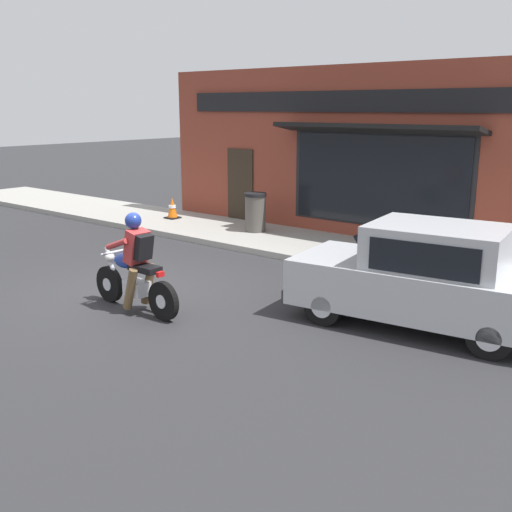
{
  "coord_description": "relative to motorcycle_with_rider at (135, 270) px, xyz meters",
  "views": [
    {
      "loc": [
        -6.53,
        -8.06,
        3.22
      ],
      "look_at": [
        0.55,
        -2.34,
        0.95
      ],
      "focal_mm": 42.0,
      "sensor_mm": 36.0,
      "label": 1
    }
  ],
  "objects": [
    {
      "name": "car_hatchback",
      "position": [
        2.23,
        -3.88,
        0.09
      ],
      "size": [
        2.08,
        3.95,
        1.57
      ],
      "color": "black",
      "rests_on": "ground"
    },
    {
      "name": "storefront_building",
      "position": [
        6.96,
        0.55,
        1.43
      ],
      "size": [
        1.25,
        10.52,
        4.2
      ],
      "color": "brown",
      "rests_on": "ground"
    },
    {
      "name": "trash_bin",
      "position": [
        5.66,
        2.1,
        -0.04
      ],
      "size": [
        0.56,
        0.56,
        0.98
      ],
      "color": "#514C47",
      "rests_on": "sidewalk_curb"
    },
    {
      "name": "motorcycle_with_rider",
      "position": [
        0.0,
        0.0,
        0.0
      ],
      "size": [
        0.56,
        2.02,
        1.62
      ],
      "color": "black",
      "rests_on": "ground"
    },
    {
      "name": "traffic_cone",
      "position": [
        5.59,
        5.07,
        -0.25
      ],
      "size": [
        0.36,
        0.36,
        0.6
      ],
      "color": "black",
      "rests_on": "sidewalk_curb"
    },
    {
      "name": "sidewalk_curb",
      "position": [
        5.44,
        3.74,
        -0.61
      ],
      "size": [
        2.6,
        22.0,
        0.14
      ],
      "primitive_type": "cube",
      "color": "#9E9B93",
      "rests_on": "ground"
    },
    {
      "name": "ground_plane",
      "position": [
        0.56,
        0.74,
        -0.68
      ],
      "size": [
        80.0,
        80.0,
        0.0
      ],
      "primitive_type": "plane",
      "color": "#2B2B2D"
    }
  ]
}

